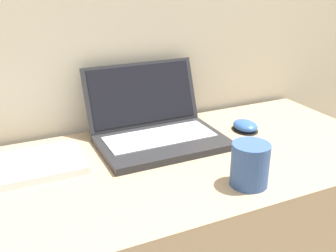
% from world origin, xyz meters
% --- Properties ---
extents(laptop, '(0.35, 0.30, 0.20)m').
position_xyz_m(laptop, '(-0.03, 0.42, 0.76)').
color(laptop, '#232326').
rests_on(laptop, desk).
extents(drink_cup, '(0.09, 0.09, 0.10)m').
position_xyz_m(drink_cup, '(0.06, 0.09, 0.77)').
color(drink_cup, '#33518C').
rests_on(drink_cup, desk).
extents(computer_mouse, '(0.07, 0.09, 0.03)m').
position_xyz_m(computer_mouse, '(0.25, 0.36, 0.73)').
color(computer_mouse, black).
rests_on(computer_mouse, desk).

